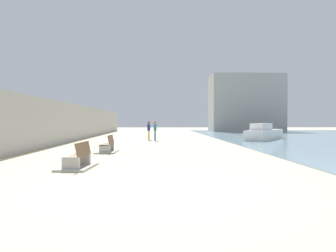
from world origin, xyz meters
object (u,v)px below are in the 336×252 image
(bench_near, at_px, (78,162))
(person_standing, at_px, (155,129))
(bench_far, at_px, (107,148))
(boat_outer, at_px, (264,133))
(person_walking, at_px, (149,129))

(bench_near, bearing_deg, person_standing, 80.74)
(bench_far, height_order, boat_outer, boat_outer)
(person_walking, bearing_deg, person_standing, -59.28)
(person_walking, xyz_separation_m, person_standing, (0.59, -1.00, 0.03))
(bench_near, relative_size, bench_far, 1.03)
(bench_far, relative_size, person_walking, 1.21)
(bench_near, distance_m, bench_far, 6.07)
(person_standing, height_order, boat_outer, person_standing)
(person_standing, distance_m, boat_outer, 10.26)
(person_walking, relative_size, boat_outer, 0.23)
(person_walking, xyz_separation_m, boat_outer, (10.80, -0.03, -0.40))
(bench_near, xyz_separation_m, person_walking, (2.14, 17.74, 0.79))
(boat_outer, bearing_deg, bench_far, -137.70)
(bench_near, relative_size, boat_outer, 0.29)
(bench_far, xyz_separation_m, boat_outer, (12.79, 11.64, 0.38))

